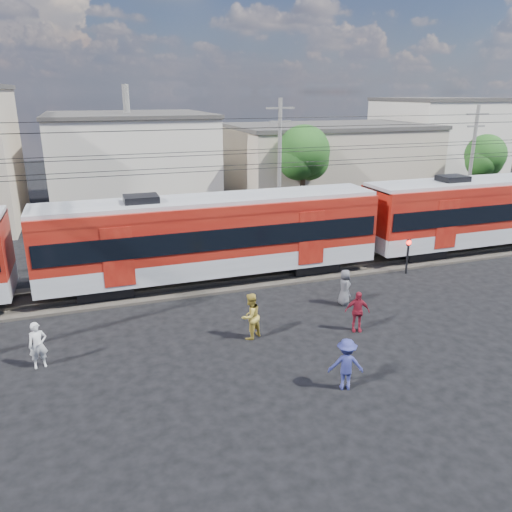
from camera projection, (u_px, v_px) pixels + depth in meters
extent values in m
plane|color=black|center=(276.00, 359.00, 17.29)|extent=(120.00, 120.00, 0.00)
cube|color=#2D2823|center=(217.00, 280.00, 24.45)|extent=(70.00, 3.40, 0.12)
cube|color=#59544C|center=(221.00, 283.00, 23.74)|extent=(70.00, 0.12, 0.12)
cube|color=#59544C|center=(213.00, 273.00, 25.09)|extent=(70.00, 0.12, 0.12)
cube|color=black|center=(105.00, 287.00, 22.72)|extent=(2.40, 2.20, 0.70)
cube|color=black|center=(309.00, 263.00, 25.90)|extent=(2.40, 2.20, 0.70)
cube|color=#979A9F|center=(213.00, 259.00, 24.06)|extent=(16.00, 3.00, 0.90)
cube|color=maroon|center=(212.00, 226.00, 23.54)|extent=(16.00, 3.00, 2.40)
cube|color=black|center=(212.00, 231.00, 23.62)|extent=(15.68, 3.08, 0.95)
cube|color=#979A9F|center=(211.00, 200.00, 23.15)|extent=(16.00, 2.60, 0.25)
cube|color=black|center=(416.00, 251.00, 27.93)|extent=(2.40, 2.20, 0.70)
cube|color=#979A9F|center=(491.00, 229.00, 29.27)|extent=(16.00, 3.00, 0.90)
cube|color=maroon|center=(495.00, 202.00, 28.75)|extent=(16.00, 3.00, 2.40)
cube|color=black|center=(494.00, 206.00, 28.83)|extent=(15.68, 3.08, 0.95)
cube|color=#979A9F|center=(498.00, 180.00, 28.36)|extent=(16.00, 2.60, 0.25)
cylinder|color=black|center=(218.00, 171.00, 22.12)|extent=(70.00, 0.03, 0.03)
cylinder|color=black|center=(210.00, 166.00, 23.38)|extent=(70.00, 0.03, 0.03)
cylinder|color=black|center=(218.00, 155.00, 21.90)|extent=(70.00, 0.03, 0.03)
cylinder|color=black|center=(210.00, 151.00, 23.16)|extent=(70.00, 0.03, 0.03)
cylinder|color=black|center=(236.00, 128.00, 18.98)|extent=(70.00, 0.03, 0.03)
cylinder|color=black|center=(196.00, 119.00, 25.27)|extent=(70.00, 0.03, 0.03)
cube|color=beige|center=(131.00, 162.00, 39.81)|extent=(12.00, 12.00, 7.00)
cube|color=#3F3D3A|center=(127.00, 115.00, 38.67)|extent=(12.24, 12.24, 0.30)
cube|color=tan|center=(328.00, 164.00, 42.24)|extent=(16.00, 10.00, 6.00)
cube|color=#3F3D3A|center=(330.00, 126.00, 41.25)|extent=(16.32, 10.20, 0.30)
cube|color=beige|center=(436.00, 143.00, 49.86)|extent=(10.00, 10.00, 8.00)
cube|color=#3F3D3A|center=(441.00, 99.00, 48.56)|extent=(10.20, 10.20, 0.30)
cylinder|color=slate|center=(279.00, 169.00, 31.29)|extent=(0.24, 0.24, 8.50)
cube|color=slate|center=(280.00, 108.00, 30.14)|extent=(1.80, 0.12, 0.12)
cube|color=slate|center=(280.00, 122.00, 30.40)|extent=(1.40, 0.12, 0.12)
cylinder|color=slate|center=(471.00, 165.00, 34.81)|extent=(0.24, 0.24, 8.00)
cube|color=slate|center=(478.00, 114.00, 33.74)|extent=(1.80, 0.12, 0.12)
cube|color=slate|center=(476.00, 126.00, 33.99)|extent=(1.40, 0.12, 0.12)
cylinder|color=#382619|center=(303.00, 193.00, 35.63)|extent=(0.36, 0.36, 3.92)
sphere|color=#194012|center=(304.00, 151.00, 34.71)|extent=(3.64, 3.64, 3.64)
sphere|color=#194012|center=(309.00, 160.00, 35.38)|extent=(2.80, 2.80, 2.80)
cylinder|color=#382619|center=(481.00, 187.00, 39.47)|extent=(0.36, 0.36, 3.36)
sphere|color=#194012|center=(486.00, 155.00, 38.68)|extent=(3.12, 3.12, 3.12)
sphere|color=#194012|center=(488.00, 162.00, 39.32)|extent=(2.40, 2.40, 2.40)
imported|color=silver|center=(38.00, 345.00, 16.59)|extent=(0.66, 0.50, 1.62)
imported|color=gold|center=(250.00, 316.00, 18.54)|extent=(1.08, 1.01, 1.78)
imported|color=navy|center=(346.00, 364.00, 15.36)|extent=(1.24, 0.96, 1.68)
imported|color=maroon|center=(357.00, 311.00, 19.14)|extent=(1.03, 0.69, 1.62)
imported|color=#4A4A4F|center=(345.00, 287.00, 21.52)|extent=(0.58, 0.83, 1.60)
imported|color=silver|center=(490.00, 214.00, 34.64)|extent=(4.42, 1.92, 1.48)
cylinder|color=black|center=(407.00, 258.00, 25.23)|extent=(0.11, 0.11, 1.69)
sphere|color=#FF140C|center=(409.00, 242.00, 24.98)|extent=(0.26, 0.26, 0.26)
cube|color=black|center=(409.00, 242.00, 24.98)|extent=(0.24, 0.06, 0.33)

